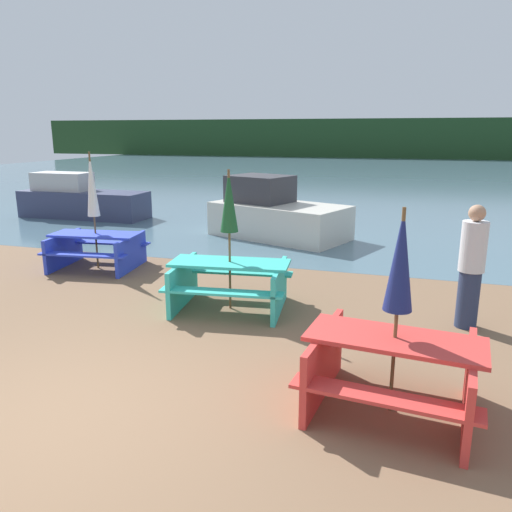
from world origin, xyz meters
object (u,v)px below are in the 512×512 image
at_px(umbrella_navy, 400,262).
at_px(boat_second, 80,200).
at_px(picnic_table_red, 393,367).
at_px(picnic_table_teal, 230,280).
at_px(umbrella_darkgreen, 229,202).
at_px(umbrella_white, 92,185).
at_px(boat, 275,214).
at_px(person, 471,267).
at_px(picnic_table_blue, 97,247).

bearing_deg(umbrella_navy, boat_second, 138.26).
xyz_separation_m(picnic_table_red, picnic_table_teal, (-2.55, 2.34, -0.00)).
bearing_deg(picnic_table_teal, umbrella_navy, -42.47).
xyz_separation_m(umbrella_darkgreen, umbrella_navy, (2.55, -2.34, -0.14)).
distance_m(umbrella_navy, boat_second, 13.61).
relative_size(picnic_table_teal, umbrella_white, 0.85).
distance_m(boat, person, 6.78).
xyz_separation_m(picnic_table_blue, umbrella_darkgreen, (3.42, -1.47, 1.25)).
bearing_deg(boat, picnic_table_red, -46.77).
bearing_deg(person, umbrella_white, 170.04).
bearing_deg(picnic_table_teal, umbrella_darkgreen, 75.96).
bearing_deg(umbrella_darkgreen, boat_second, 138.51).
xyz_separation_m(picnic_table_teal, umbrella_white, (-3.42, 1.47, 1.22)).
bearing_deg(umbrella_navy, picnic_table_blue, 147.47).
bearing_deg(person, umbrella_navy, -109.91).
bearing_deg(umbrella_navy, umbrella_darkgreen, 137.53).
xyz_separation_m(picnic_table_blue, boat, (2.69, 4.08, 0.16)).
bearing_deg(umbrella_darkgreen, person, 4.27).
relative_size(umbrella_navy, boat_second, 0.49).
distance_m(umbrella_white, boat, 5.01).
bearing_deg(boat, umbrella_darkgreen, -61.83).
bearing_deg(umbrella_darkgreen, umbrella_navy, -42.47).
distance_m(picnic_table_teal, boat, 5.61).
relative_size(picnic_table_blue, umbrella_darkgreen, 0.88).
distance_m(umbrella_darkgreen, boat_second, 10.18).
height_order(umbrella_white, boat_second, umbrella_white).
distance_m(picnic_table_teal, boat_second, 10.11).
height_order(picnic_table_teal, boat_second, boat_second).
xyz_separation_m(umbrella_darkgreen, person, (3.49, 0.26, -0.80)).
bearing_deg(person, picnic_table_blue, 170.04).
xyz_separation_m(boat, person, (4.23, -5.30, 0.29)).
bearing_deg(picnic_table_blue, person, -9.96).
height_order(boat, person, person).
xyz_separation_m(picnic_table_red, picnic_table_blue, (-5.97, 3.81, -0.03)).
bearing_deg(umbrella_darkgreen, picnic_table_red, -42.47).
height_order(picnic_table_red, boat, boat).
height_order(boat, boat_second, boat).
bearing_deg(picnic_table_red, umbrella_darkgreen, 137.53).
bearing_deg(picnic_table_blue, picnic_table_teal, -23.31).
bearing_deg(picnic_table_red, picnic_table_teal, 137.53).
bearing_deg(picnic_table_teal, person, 4.27).
bearing_deg(boat_second, umbrella_white, -51.71).
distance_m(picnic_table_blue, umbrella_darkgreen, 3.93).
xyz_separation_m(umbrella_white, boat_second, (-4.15, 5.23, -1.14)).
bearing_deg(boat_second, umbrella_navy, -41.92).
height_order(picnic_table_blue, umbrella_navy, umbrella_navy).
height_order(picnic_table_red, umbrella_white, umbrella_white).
bearing_deg(boat, person, -30.78).
relative_size(picnic_table_teal, boat_second, 0.47).
bearing_deg(picnic_table_red, boat, 112.61).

